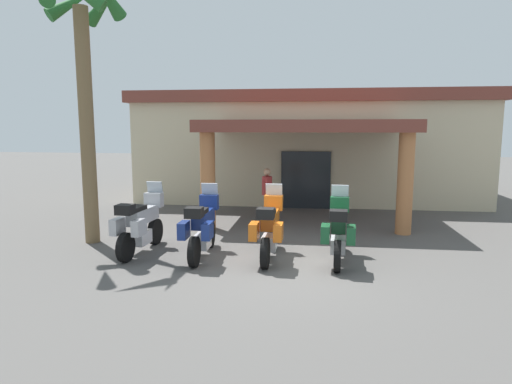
{
  "coord_description": "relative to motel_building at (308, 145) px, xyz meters",
  "views": [
    {
      "loc": [
        0.99,
        -9.22,
        2.93
      ],
      "look_at": [
        -1.08,
        2.56,
        1.2
      ],
      "focal_mm": 30.96,
      "sensor_mm": 36.0,
      "label": 1
    }
  ],
  "objects": [
    {
      "name": "motel_building",
      "position": [
        0.0,
        0.0,
        0.0
      ],
      "size": [
        14.11,
        11.67,
        4.33
      ],
      "rotation": [
        0.0,
        0.0,
        0.05
      ],
      "color": "beige",
      "rests_on": "ground_plane"
    },
    {
      "name": "motorcycle_orange",
      "position": [
        -0.25,
        -9.88,
        -1.5
      ],
      "size": [
        0.71,
        2.21,
        1.61
      ],
      "rotation": [
        0.0,
        0.0,
        1.59
      ],
      "color": "black",
      "rests_on": "ground_plane"
    },
    {
      "name": "palm_tree_roadside",
      "position": [
        -4.96,
        -9.24,
        2.46
      ],
      "size": [
        2.15,
        2.23,
        6.69
      ],
      "color": "brown",
      "rests_on": "ground_plane"
    },
    {
      "name": "pedestrian",
      "position": [
        -0.92,
        -5.82,
        -1.23
      ],
      "size": [
        0.32,
        0.53,
        1.68
      ],
      "rotation": [
        0.0,
        0.0,
        3.27
      ],
      "color": "black",
      "rests_on": "ground_plane"
    },
    {
      "name": "ground_plane",
      "position": [
        0.15,
        -10.29,
        -2.2
      ],
      "size": [
        80.0,
        80.0,
        0.0
      ],
      "primitive_type": "plane",
      "color": "#514F4C"
    },
    {
      "name": "motorcycle_silver",
      "position": [
        -3.31,
        -9.97,
        -1.5
      ],
      "size": [
        0.71,
        2.21,
        1.61
      ],
      "rotation": [
        0.0,
        0.0,
        1.54
      ],
      "color": "black",
      "rests_on": "ground_plane"
    },
    {
      "name": "motorcycle_green",
      "position": [
        1.28,
        -9.84,
        -1.5
      ],
      "size": [
        0.71,
        2.21,
        1.61
      ],
      "rotation": [
        0.0,
        0.0,
        1.54
      ],
      "color": "black",
      "rests_on": "ground_plane"
    },
    {
      "name": "motorcycle_blue",
      "position": [
        -1.78,
        -10.05,
        -1.5
      ],
      "size": [
        0.73,
        2.21,
        1.61
      ],
      "rotation": [
        0.0,
        0.0,
        1.63
      ],
      "color": "black",
      "rests_on": "ground_plane"
    }
  ]
}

